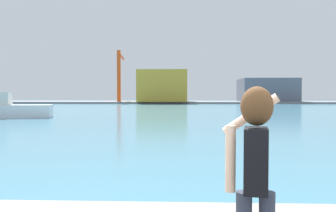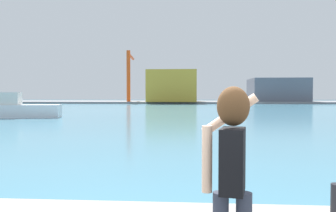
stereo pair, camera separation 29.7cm
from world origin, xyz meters
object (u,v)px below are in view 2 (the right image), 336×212
at_px(warehouse_right, 277,90).
at_px(boat_moored, 13,109).
at_px(port_crane, 129,69).
at_px(person_photographer, 231,164).
at_px(warehouse_left, 172,86).

bearing_deg(warehouse_right, boat_moored, -123.05).
xyz_separation_m(boat_moored, port_crane, (0.58, 59.17, 8.33)).
bearing_deg(person_photographer, warehouse_right, -1.94).
distance_m(boat_moored, warehouse_left, 58.80).
bearing_deg(port_crane, warehouse_left, -8.71).
bearing_deg(person_photographer, port_crane, 23.10).
bearing_deg(warehouse_left, boat_moored, -102.21).
bearing_deg(port_crane, person_photographer, -78.85).
distance_m(boat_moored, port_crane, 59.76).
bearing_deg(boat_moored, person_photographer, -68.23).
xyz_separation_m(person_photographer, warehouse_right, (22.90, 92.59, 1.88)).
bearing_deg(warehouse_left, person_photographer, -86.27).
bearing_deg(person_photographer, boat_moored, 43.36).
bearing_deg(port_crane, warehouse_right, 5.38).
distance_m(person_photographer, port_crane, 90.81).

